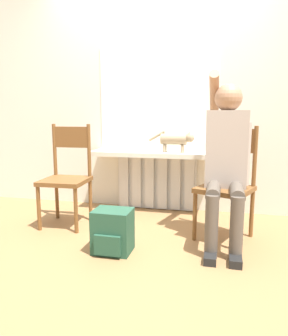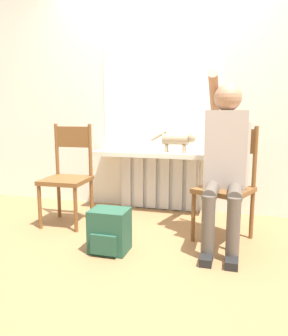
{
  "view_description": "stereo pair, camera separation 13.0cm",
  "coord_description": "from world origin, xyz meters",
  "px_view_note": "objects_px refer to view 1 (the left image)",
  "views": [
    {
      "loc": [
        0.71,
        -2.42,
        1.08
      ],
      "look_at": [
        0.0,
        0.54,
        0.57
      ],
      "focal_mm": 35.0,
      "sensor_mm": 36.0,
      "label": 1
    },
    {
      "loc": [
        0.84,
        -2.39,
        1.08
      ],
      "look_at": [
        0.0,
        0.54,
        0.57
      ],
      "focal_mm": 35.0,
      "sensor_mm": 36.0,
      "label": 2
    }
  ],
  "objects_px": {
    "chair_right": "(227,182)",
    "cat": "(176,139)",
    "backpack": "(113,231)",
    "person": "(226,156)",
    "chair_left": "(67,175)"
  },
  "relations": [
    {
      "from": "person",
      "to": "cat",
      "type": "height_order",
      "value": "person"
    },
    {
      "from": "person",
      "to": "cat",
      "type": "xyz_separation_m",
      "value": [
        -0.51,
        0.68,
        0.07
      ]
    },
    {
      "from": "chair_right",
      "to": "cat",
      "type": "xyz_separation_m",
      "value": [
        -0.53,
        0.57,
        0.32
      ]
    },
    {
      "from": "person",
      "to": "chair_right",
      "type": "bearing_deg",
      "value": 81.14
    },
    {
      "from": "person",
      "to": "backpack",
      "type": "height_order",
      "value": "person"
    },
    {
      "from": "chair_left",
      "to": "cat",
      "type": "height_order",
      "value": "chair_left"
    },
    {
      "from": "chair_left",
      "to": "backpack",
      "type": "xyz_separation_m",
      "value": [
        0.65,
        -0.54,
        -0.32
      ]
    },
    {
      "from": "chair_left",
      "to": "person",
      "type": "xyz_separation_m",
      "value": [
        1.5,
        -0.11,
        0.25
      ]
    },
    {
      "from": "backpack",
      "to": "chair_left",
      "type": "bearing_deg",
      "value": 140.19
    },
    {
      "from": "backpack",
      "to": "chair_right",
      "type": "bearing_deg",
      "value": 31.86
    },
    {
      "from": "cat",
      "to": "backpack",
      "type": "distance_m",
      "value": 1.33
    },
    {
      "from": "chair_left",
      "to": "chair_right",
      "type": "distance_m",
      "value": 1.51
    },
    {
      "from": "chair_right",
      "to": "cat",
      "type": "bearing_deg",
      "value": 155.01
    },
    {
      "from": "backpack",
      "to": "cat",
      "type": "bearing_deg",
      "value": 73.08
    },
    {
      "from": "chair_left",
      "to": "person",
      "type": "distance_m",
      "value": 1.52
    }
  ]
}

